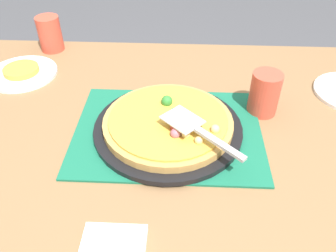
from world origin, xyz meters
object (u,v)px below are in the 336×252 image
at_px(cup_near, 50,34).
at_px(pizza_server, 197,129).
at_px(pizza, 168,122).
at_px(plate_far_right, 22,73).
at_px(pizza_pan, 168,128).
at_px(served_slice_right, 21,70).
at_px(cup_far, 264,93).

distance_m(cup_near, pizza_server, 0.71).
bearing_deg(pizza, pizza_server, -44.30).
bearing_deg(plate_far_right, pizza, -28.28).
distance_m(pizza, cup_near, 0.62).
xyz_separation_m(pizza_pan, served_slice_right, (-0.48, 0.26, 0.01)).
xyz_separation_m(pizza, cup_far, (0.25, 0.10, 0.03)).
xyz_separation_m(served_slice_right, cup_far, (0.74, -0.16, 0.04)).
bearing_deg(pizza, pizza_pan, 159.94).
relative_size(cup_near, cup_far, 1.00).
xyz_separation_m(served_slice_right, pizza_server, (0.55, -0.33, 0.05)).
height_order(cup_near, pizza_server, cup_near).
xyz_separation_m(plate_far_right, served_slice_right, (0.00, 0.00, 0.01)).
bearing_deg(pizza_server, cup_far, 42.53).
distance_m(pizza, pizza_server, 0.10).
bearing_deg(pizza_server, served_slice_right, 149.33).
xyz_separation_m(pizza_pan, plate_far_right, (-0.48, 0.26, -0.01)).
distance_m(plate_far_right, served_slice_right, 0.01).
bearing_deg(cup_far, cup_near, 154.08).
height_order(cup_near, cup_far, same).
height_order(pizza, cup_far, cup_far).
bearing_deg(pizza, cup_far, 21.80).
relative_size(pizza_pan, pizza_server, 1.95).
bearing_deg(plate_far_right, cup_far, -12.13).
height_order(plate_far_right, cup_near, cup_near).
bearing_deg(pizza_server, plate_far_right, 149.33).
distance_m(plate_far_right, cup_far, 0.75).
xyz_separation_m(pizza, cup_near, (-0.43, 0.44, 0.03)).
relative_size(served_slice_right, cup_near, 0.92).
xyz_separation_m(pizza, pizza_server, (0.07, -0.07, 0.04)).
xyz_separation_m(cup_far, pizza_server, (-0.18, -0.17, 0.01)).
distance_m(cup_far, pizza_server, 0.25).
bearing_deg(cup_near, served_slice_right, -105.00).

